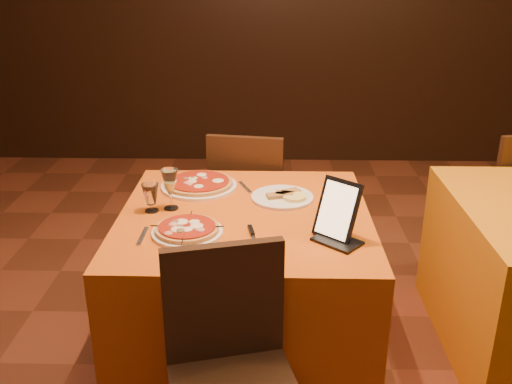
{
  "coord_description": "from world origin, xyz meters",
  "views": [
    {
      "loc": [
        -0.21,
        -1.75,
        1.78
      ],
      "look_at": [
        -0.26,
        0.52,
        0.86
      ],
      "focal_mm": 40.0,
      "sensor_mm": 36.0,
      "label": 1
    }
  ],
  "objects_px": {
    "pizza_near": "(187,230)",
    "wine_glass": "(170,189)",
    "chair_main_far": "(251,201)",
    "pizza_far": "(199,184)",
    "water_glass": "(151,198)",
    "tablet": "(337,210)",
    "main_table": "(245,287)",
    "chair_side_far": "(505,199)"
  },
  "relations": [
    {
      "from": "main_table",
      "to": "chair_side_far",
      "type": "bearing_deg",
      "value": 30.8
    },
    {
      "from": "chair_main_far",
      "to": "tablet",
      "type": "relative_size",
      "value": 3.73
    },
    {
      "from": "chair_main_far",
      "to": "pizza_far",
      "type": "relative_size",
      "value": 2.45
    },
    {
      "from": "pizza_far",
      "to": "wine_glass",
      "type": "xyz_separation_m",
      "value": [
        -0.09,
        -0.27,
        0.08
      ]
    },
    {
      "from": "chair_main_far",
      "to": "wine_glass",
      "type": "height_order",
      "value": "wine_glass"
    },
    {
      "from": "pizza_far",
      "to": "water_glass",
      "type": "xyz_separation_m",
      "value": [
        -0.18,
        -0.3,
        0.05
      ]
    },
    {
      "from": "chair_main_far",
      "to": "tablet",
      "type": "xyz_separation_m",
      "value": [
        0.38,
        -1.06,
        0.41
      ]
    },
    {
      "from": "pizza_near",
      "to": "chair_main_far",
      "type": "bearing_deg",
      "value": 77.81
    },
    {
      "from": "pizza_near",
      "to": "wine_glass",
      "type": "bearing_deg",
      "value": 112.95
    },
    {
      "from": "wine_glass",
      "to": "chair_side_far",
      "type": "bearing_deg",
      "value": 25.02
    },
    {
      "from": "pizza_near",
      "to": "pizza_far",
      "type": "bearing_deg",
      "value": 91.49
    },
    {
      "from": "main_table",
      "to": "chair_main_far",
      "type": "bearing_deg",
      "value": 90.0
    },
    {
      "from": "main_table",
      "to": "chair_main_far",
      "type": "distance_m",
      "value": 0.84
    },
    {
      "from": "water_glass",
      "to": "tablet",
      "type": "bearing_deg",
      "value": -16.52
    },
    {
      "from": "chair_main_far",
      "to": "pizza_far",
      "type": "xyz_separation_m",
      "value": [
        -0.24,
        -0.53,
        0.31
      ]
    },
    {
      "from": "pizza_near",
      "to": "water_glass",
      "type": "bearing_deg",
      "value": 130.6
    },
    {
      "from": "pizza_near",
      "to": "wine_glass",
      "type": "relative_size",
      "value": 1.53
    },
    {
      "from": "main_table",
      "to": "tablet",
      "type": "height_order",
      "value": "tablet"
    },
    {
      "from": "water_glass",
      "to": "chair_main_far",
      "type": "bearing_deg",
      "value": 63.28
    },
    {
      "from": "main_table",
      "to": "wine_glass",
      "type": "relative_size",
      "value": 5.79
    },
    {
      "from": "chair_side_far",
      "to": "wine_glass",
      "type": "xyz_separation_m",
      "value": [
        -1.86,
        -0.87,
        0.39
      ]
    },
    {
      "from": "pizza_far",
      "to": "water_glass",
      "type": "bearing_deg",
      "value": -120.58
    },
    {
      "from": "chair_side_far",
      "to": "water_glass",
      "type": "relative_size",
      "value": 7.0
    },
    {
      "from": "wine_glass",
      "to": "tablet",
      "type": "bearing_deg",
      "value": -20.55
    },
    {
      "from": "wine_glass",
      "to": "water_glass",
      "type": "xyz_separation_m",
      "value": [
        -0.08,
        -0.03,
        -0.03
      ]
    },
    {
      "from": "pizza_far",
      "to": "tablet",
      "type": "relative_size",
      "value": 1.52
    },
    {
      "from": "chair_main_far",
      "to": "chair_side_far",
      "type": "distance_m",
      "value": 1.53
    },
    {
      "from": "water_glass",
      "to": "chair_side_far",
      "type": "bearing_deg",
      "value": 24.83
    },
    {
      "from": "chair_main_far",
      "to": "wine_glass",
      "type": "bearing_deg",
      "value": 75.68
    },
    {
      "from": "pizza_near",
      "to": "water_glass",
      "type": "xyz_separation_m",
      "value": [
        -0.19,
        0.22,
        0.05
      ]
    },
    {
      "from": "chair_side_far",
      "to": "pizza_near",
      "type": "distance_m",
      "value": 2.1
    },
    {
      "from": "water_glass",
      "to": "tablet",
      "type": "height_order",
      "value": "tablet"
    },
    {
      "from": "wine_glass",
      "to": "tablet",
      "type": "height_order",
      "value": "tablet"
    },
    {
      "from": "main_table",
      "to": "tablet",
      "type": "distance_m",
      "value": 0.66
    },
    {
      "from": "main_table",
      "to": "chair_main_far",
      "type": "xyz_separation_m",
      "value": [
        -0.0,
        0.83,
        0.08
      ]
    },
    {
      "from": "pizza_far",
      "to": "water_glass",
      "type": "distance_m",
      "value": 0.35
    },
    {
      "from": "chair_side_far",
      "to": "pizza_far",
      "type": "distance_m",
      "value": 1.89
    },
    {
      "from": "chair_side_far",
      "to": "pizza_far",
      "type": "height_order",
      "value": "chair_side_far"
    },
    {
      "from": "wine_glass",
      "to": "pizza_far",
      "type": "bearing_deg",
      "value": 70.73
    },
    {
      "from": "main_table",
      "to": "wine_glass",
      "type": "bearing_deg",
      "value": 172.64
    },
    {
      "from": "chair_side_far",
      "to": "pizza_far",
      "type": "xyz_separation_m",
      "value": [
        -1.77,
        -0.6,
        0.31
      ]
    },
    {
      "from": "main_table",
      "to": "wine_glass",
      "type": "xyz_separation_m",
      "value": [
        -0.33,
        0.04,
        0.47
      ]
    }
  ]
}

